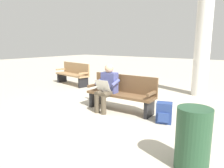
# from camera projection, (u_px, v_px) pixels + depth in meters

# --- Properties ---
(ground_plane) EXTENTS (40.00, 40.00, 0.00)m
(ground_plane) POSITION_uv_depth(u_px,v_px,m) (120.00, 111.00, 5.28)
(ground_plane) COLOR #B7AD99
(bench_near) EXTENTS (1.81, 0.53, 0.90)m
(bench_near) POSITION_uv_depth(u_px,v_px,m) (122.00, 93.00, 5.25)
(bench_near) COLOR brown
(bench_near) RESTS_ON ground
(person_seated) EXTENTS (0.58, 0.58, 1.18)m
(person_seated) POSITION_uv_depth(u_px,v_px,m) (107.00, 86.00, 5.19)
(person_seated) COLOR #474C84
(person_seated) RESTS_ON ground
(backpack) EXTENTS (0.38, 0.35, 0.45)m
(backpack) POSITION_uv_depth(u_px,v_px,m) (164.00, 113.00, 4.44)
(backpack) COLOR navy
(backpack) RESTS_ON ground
(bench_far) EXTENTS (1.86, 0.79, 0.90)m
(bench_far) POSITION_uv_depth(u_px,v_px,m) (73.00, 74.00, 8.63)
(bench_far) COLOR #9E7A51
(bench_far) RESTS_ON ground
(support_pillar) EXTENTS (0.49, 0.49, 3.63)m
(support_pillar) POSITION_uv_depth(u_px,v_px,m) (203.00, 39.00, 6.57)
(support_pillar) COLOR silver
(support_pillar) RESTS_ON ground
(trash_bin) EXTENTS (0.46, 0.46, 0.86)m
(trash_bin) POSITION_uv_depth(u_px,v_px,m) (193.00, 139.00, 2.77)
(trash_bin) COLOR #23472D
(trash_bin) RESTS_ON ground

